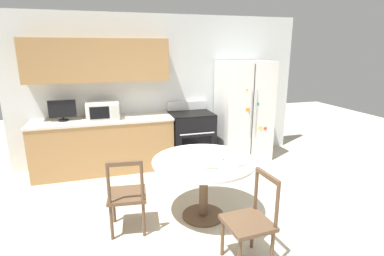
% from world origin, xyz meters
% --- Properties ---
extents(ground_plane, '(14.00, 14.00, 0.00)m').
position_xyz_m(ground_plane, '(0.00, 0.00, 0.00)').
color(ground_plane, beige).
extents(back_wall, '(5.20, 0.44, 2.60)m').
position_xyz_m(back_wall, '(-0.30, 2.59, 1.45)').
color(back_wall, silver).
rests_on(back_wall, ground_plane).
extents(kitchen_counter, '(2.27, 0.64, 0.90)m').
position_xyz_m(kitchen_counter, '(-1.08, 2.29, 0.45)').
color(kitchen_counter, '#AD7F4C').
rests_on(kitchen_counter, ground_plane).
extents(refrigerator, '(0.91, 0.74, 1.81)m').
position_xyz_m(refrigerator, '(1.43, 2.22, 0.91)').
color(refrigerator, white).
rests_on(refrigerator, ground_plane).
extents(oven_range, '(0.74, 0.68, 1.08)m').
position_xyz_m(oven_range, '(0.44, 2.26, 0.47)').
color(oven_range, black).
rests_on(oven_range, ground_plane).
extents(microwave, '(0.52, 0.35, 0.28)m').
position_xyz_m(microwave, '(-1.07, 2.30, 1.04)').
color(microwave, white).
rests_on(microwave, kitchen_counter).
extents(countertop_tv, '(0.41, 0.16, 0.34)m').
position_xyz_m(countertop_tv, '(-1.68, 2.35, 1.08)').
color(countertop_tv, black).
rests_on(countertop_tv, kitchen_counter).
extents(dining_table, '(1.23, 1.23, 0.75)m').
position_xyz_m(dining_table, '(0.04, 0.43, 0.61)').
color(dining_table, white).
rests_on(dining_table, ground_plane).
extents(dining_chair_left, '(0.46, 0.46, 0.90)m').
position_xyz_m(dining_chair_left, '(-0.87, 0.40, 0.43)').
color(dining_chair_left, brown).
rests_on(dining_chair_left, ground_plane).
extents(dining_chair_near, '(0.45, 0.45, 0.90)m').
position_xyz_m(dining_chair_near, '(0.20, -0.47, 0.43)').
color(dining_chair_near, brown).
rests_on(dining_chair_near, ground_plane).
extents(candle_glass, '(0.10, 0.10, 0.09)m').
position_xyz_m(candle_glass, '(0.04, 0.34, 0.79)').
color(candle_glass, silver).
rests_on(candle_glass, dining_table).
extents(folded_napkin, '(0.16, 0.09, 0.05)m').
position_xyz_m(folded_napkin, '(0.02, 0.16, 0.77)').
color(folded_napkin, beige).
rests_on(folded_napkin, dining_table).
extents(mail_stack, '(0.31, 0.36, 0.02)m').
position_xyz_m(mail_stack, '(0.40, 0.28, 0.76)').
color(mail_stack, white).
rests_on(mail_stack, dining_table).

